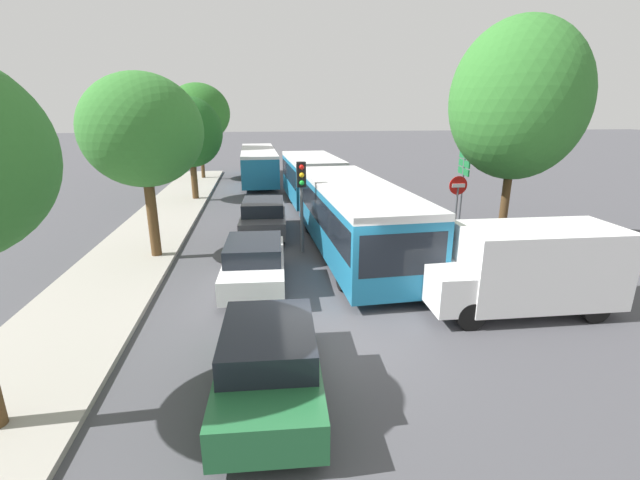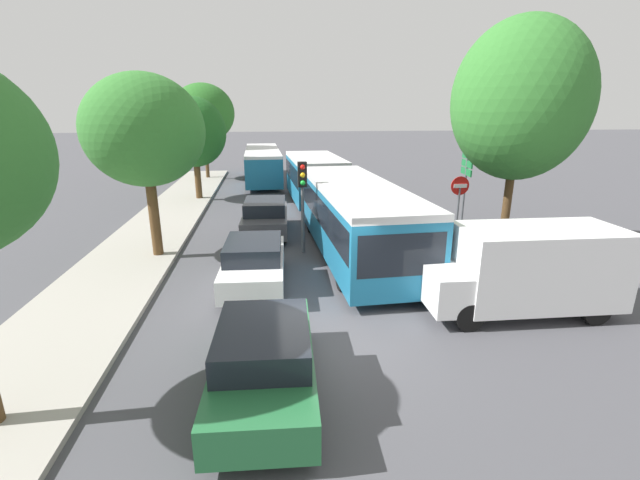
{
  "view_description": "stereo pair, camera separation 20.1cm",
  "coord_description": "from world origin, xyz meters",
  "px_view_note": "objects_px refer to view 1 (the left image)",
  "views": [
    {
      "loc": [
        -1.59,
        -8.61,
        5.18
      ],
      "look_at": [
        0.2,
        4.28,
        1.2
      ],
      "focal_mm": 24.0,
      "sensor_mm": 36.0,
      "label": 1
    },
    {
      "loc": [
        -1.39,
        -8.63,
        5.18
      ],
      "look_at": [
        0.2,
        4.28,
        1.2
      ],
      "focal_mm": 24.0,
      "sensor_mm": 36.0,
      "label": 2
    }
  ],
  "objects_px": {
    "queued_car_white": "(255,263)",
    "tree_left_far": "(190,134)",
    "traffic_light": "(301,187)",
    "tree_right_near": "(520,105)",
    "direction_sign_post": "(463,173)",
    "queued_car_graphite": "(264,217)",
    "no_entry_sign": "(457,201)",
    "tree_left_distant": "(199,114)",
    "white_van": "(527,267)",
    "city_bus_rear": "(259,163)",
    "tree_left_mid": "(145,134)",
    "articulated_bus": "(332,194)",
    "queued_car_green": "(269,359)"
  },
  "relations": [
    {
      "from": "tree_left_mid",
      "to": "tree_right_near",
      "type": "distance_m",
      "value": 12.74
    },
    {
      "from": "queued_car_green",
      "to": "tree_right_near",
      "type": "height_order",
      "value": "tree_right_near"
    },
    {
      "from": "queued_car_graphite",
      "to": "tree_left_distant",
      "type": "xyz_separation_m",
      "value": [
        -4.43,
        16.07,
        4.07
      ]
    },
    {
      "from": "direction_sign_post",
      "to": "city_bus_rear",
      "type": "bearing_deg",
      "value": -51.16
    },
    {
      "from": "direction_sign_post",
      "to": "no_entry_sign",
      "type": "bearing_deg",
      "value": 69.55
    },
    {
      "from": "articulated_bus",
      "to": "traffic_light",
      "type": "xyz_separation_m",
      "value": [
        -1.71,
        -3.49,
        0.97
      ]
    },
    {
      "from": "direction_sign_post",
      "to": "tree_left_mid",
      "type": "xyz_separation_m",
      "value": [
        -12.48,
        -2.14,
        1.83
      ]
    },
    {
      "from": "no_entry_sign",
      "to": "tree_right_near",
      "type": "xyz_separation_m",
      "value": [
        1.61,
        -0.7,
        3.46
      ]
    },
    {
      "from": "no_entry_sign",
      "to": "direction_sign_post",
      "type": "distance_m",
      "value": 3.0
    },
    {
      "from": "white_van",
      "to": "queued_car_graphite",
      "type": "bearing_deg",
      "value": -49.71
    },
    {
      "from": "queued_car_white",
      "to": "tree_left_distant",
      "type": "distance_m",
      "value": 22.48
    },
    {
      "from": "city_bus_rear",
      "to": "queued_car_green",
      "type": "relative_size",
      "value": 2.56
    },
    {
      "from": "queued_car_white",
      "to": "tree_left_far",
      "type": "relative_size",
      "value": 0.72
    },
    {
      "from": "articulated_bus",
      "to": "direction_sign_post",
      "type": "distance_m",
      "value": 5.79
    },
    {
      "from": "white_van",
      "to": "traffic_light",
      "type": "distance_m",
      "value": 7.89
    },
    {
      "from": "queued_car_white",
      "to": "traffic_light",
      "type": "relative_size",
      "value": 1.25
    },
    {
      "from": "white_van",
      "to": "tree_left_mid",
      "type": "distance_m",
      "value": 12.45
    },
    {
      "from": "tree_left_far",
      "to": "no_entry_sign",
      "type": "bearing_deg",
      "value": -44.08
    },
    {
      "from": "traffic_light",
      "to": "tree_left_far",
      "type": "distance_m",
      "value": 11.92
    },
    {
      "from": "direction_sign_post",
      "to": "tree_left_far",
      "type": "bearing_deg",
      "value": -24.61
    },
    {
      "from": "city_bus_rear",
      "to": "articulated_bus",
      "type": "bearing_deg",
      "value": -167.99
    },
    {
      "from": "articulated_bus",
      "to": "no_entry_sign",
      "type": "relative_size",
      "value": 6.35
    },
    {
      "from": "tree_left_distant",
      "to": "tree_right_near",
      "type": "bearing_deg",
      "value": -56.18
    },
    {
      "from": "direction_sign_post",
      "to": "tree_right_near",
      "type": "bearing_deg",
      "value": 101.97
    },
    {
      "from": "queued_car_green",
      "to": "white_van",
      "type": "height_order",
      "value": "white_van"
    },
    {
      "from": "direction_sign_post",
      "to": "tree_left_far",
      "type": "distance_m",
      "value": 15.17
    },
    {
      "from": "articulated_bus",
      "to": "traffic_light",
      "type": "distance_m",
      "value": 4.01
    },
    {
      "from": "queued_car_green",
      "to": "tree_left_distant",
      "type": "bearing_deg",
      "value": 11.8
    },
    {
      "from": "no_entry_sign",
      "to": "tree_left_far",
      "type": "bearing_deg",
      "value": -134.08
    },
    {
      "from": "queued_car_graphite",
      "to": "tree_left_distant",
      "type": "distance_m",
      "value": 17.16
    },
    {
      "from": "traffic_light",
      "to": "tree_left_distant",
      "type": "bearing_deg",
      "value": -164.42
    },
    {
      "from": "tree_right_near",
      "to": "queued_car_green",
      "type": "bearing_deg",
      "value": -140.69
    },
    {
      "from": "direction_sign_post",
      "to": "tree_left_distant",
      "type": "bearing_deg",
      "value": -42.96
    },
    {
      "from": "city_bus_rear",
      "to": "tree_left_far",
      "type": "xyz_separation_m",
      "value": [
        -3.81,
        -6.9,
        2.47
      ]
    },
    {
      "from": "tree_left_far",
      "to": "city_bus_rear",
      "type": "bearing_deg",
      "value": 61.09
    },
    {
      "from": "tree_left_distant",
      "to": "white_van",
      "type": "bearing_deg",
      "value": -65.38
    },
    {
      "from": "queued_car_white",
      "to": "direction_sign_post",
      "type": "distance_m",
      "value": 10.54
    },
    {
      "from": "traffic_light",
      "to": "tree_right_near",
      "type": "height_order",
      "value": "tree_right_near"
    },
    {
      "from": "city_bus_rear",
      "to": "queued_car_graphite",
      "type": "relative_size",
      "value": 2.5
    },
    {
      "from": "direction_sign_post",
      "to": "tree_left_far",
      "type": "xyz_separation_m",
      "value": [
        -12.63,
        8.31,
        1.27
      ]
    },
    {
      "from": "white_van",
      "to": "city_bus_rear",
      "type": "bearing_deg",
      "value": -71.96
    },
    {
      "from": "tree_left_distant",
      "to": "traffic_light",
      "type": "bearing_deg",
      "value": -72.8
    },
    {
      "from": "no_entry_sign",
      "to": "tree_left_mid",
      "type": "relative_size",
      "value": 0.44
    },
    {
      "from": "tree_right_near",
      "to": "tree_left_mid",
      "type": "bearing_deg",
      "value": 175.0
    },
    {
      "from": "white_van",
      "to": "tree_left_far",
      "type": "xyz_separation_m",
      "value": [
        -10.74,
        16.19,
        2.59
      ]
    },
    {
      "from": "no_entry_sign",
      "to": "queued_car_graphite",
      "type": "bearing_deg",
      "value": -112.75
    },
    {
      "from": "traffic_light",
      "to": "no_entry_sign",
      "type": "distance_m",
      "value": 5.88
    },
    {
      "from": "queued_car_graphite",
      "to": "no_entry_sign",
      "type": "relative_size",
      "value": 1.57
    },
    {
      "from": "tree_right_near",
      "to": "tree_left_far",
      "type": "bearing_deg",
      "value": 137.95
    },
    {
      "from": "queued_car_green",
      "to": "no_entry_sign",
      "type": "bearing_deg",
      "value": -39.79
    }
  ]
}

